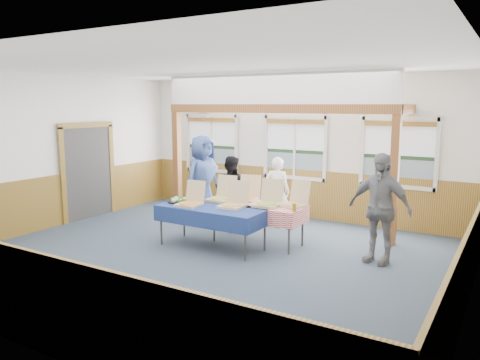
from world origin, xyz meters
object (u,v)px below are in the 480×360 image
object	(u,v)px
woman_white	(277,192)
woman_black	(230,190)
table_right	(258,207)
person_grey	(379,208)
man_blue	(203,178)
table_left	(212,210)

from	to	relation	value
woman_white	woman_black	xyz separation A→B (m)	(-0.92, -0.41, 0.00)
table_right	person_grey	world-z (taller)	person_grey
woman_black	man_blue	distance (m)	0.73
man_blue	person_grey	xyz separation A→B (m)	(4.09, -0.78, -0.05)
man_blue	woman_white	bearing A→B (deg)	-66.65
woman_black	table_right	bearing A→B (deg)	130.57
table_right	man_blue	world-z (taller)	man_blue
person_grey	table_right	bearing A→B (deg)	-165.53
table_left	person_grey	size ratio (longest dim) A/B	1.17
man_blue	person_grey	bearing A→B (deg)	-92.77
table_right	woman_black	world-z (taller)	woman_black
table_right	woman_black	xyz separation A→B (m)	(-1.19, 0.94, 0.05)
table_right	woman_black	size ratio (longest dim) A/B	1.27
woman_white	woman_black	size ratio (longest dim) A/B	1.00
woman_black	man_blue	world-z (taller)	man_blue
table_right	woman_white	size ratio (longest dim) A/B	1.28
table_left	person_grey	distance (m)	2.89
man_blue	person_grey	world-z (taller)	man_blue
woman_white	man_blue	world-z (taller)	man_blue
table_right	person_grey	xyz separation A→B (m)	(2.19, 0.13, 0.21)
table_right	man_blue	distance (m)	2.12
woman_white	person_grey	xyz separation A→B (m)	(2.47, -1.22, 0.17)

